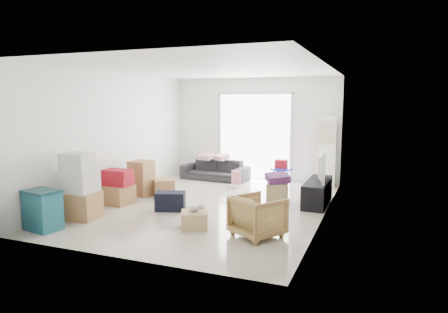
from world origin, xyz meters
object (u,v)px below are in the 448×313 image
Objects in this scene: tv_console at (317,192)px; ottoman at (277,192)px; television at (318,177)px; armchair at (258,214)px; kids_table at (281,167)px; wood_crate at (194,220)px; sofa at (215,167)px; ac_tower at (327,151)px; storage_bins at (43,210)px.

ottoman is at bearing -168.60° from tv_console.
television reaches higher than tv_console.
ottoman is (-0.24, 2.23, -0.15)m from armchair.
kids_table is 1.59× the size of wood_crate.
tv_console is 0.31m from television.
wood_crate is at bearing -67.20° from sofa.
sofa is (-2.90, -0.15, -0.52)m from ac_tower.
ac_tower is 2.61× the size of kids_table.
storage_bins is at bearing -126.98° from ac_tower.
ottoman is 0.95× the size of wood_crate.
storage_bins reaches higher than television.
television is 0.59× the size of sofa.
storage_bins is at bearing -156.70° from wood_crate.
kids_table is (-1.08, 1.34, -0.07)m from television.
kids_table is (-0.52, 3.73, 0.13)m from armchair.
kids_table is at bearing 128.84° from tv_console.
tv_console is 3.59× the size of ottoman.
ottoman is (-0.80, -0.16, -0.35)m from television.
ac_tower is at bearing 68.94° from wood_crate.
ac_tower is at bearing 68.61° from ottoman.
television is at bearing -88.37° from ac_tower.
ac_tower is 1.78m from television.
ac_tower reaches higher than ottoman.
wood_crate is at bearing -124.55° from tv_console.
wood_crate is (-0.84, -2.23, -0.06)m from ottoman.
storage_bins reaches higher than ottoman.
tv_console reaches higher than ottoman.
storage_bins is 1.57× the size of wood_crate.
storage_bins is 5.48m from kids_table.
kids_table is at bearing 59.03° from storage_bins.
armchair is at bearing -0.29° from wood_crate.
storage_bins reaches higher than tv_console.
television is at bearing 40.74° from storage_bins.
wood_crate is at bearing 23.30° from storage_bins.
storage_bins is 4.46m from ottoman.
tv_console is 2.46m from armchair.
tv_console is at bearing 55.45° from wood_crate.
armchair is 2.25m from ottoman.
television is 1.61× the size of storage_bins.
wood_crate is (1.31, -3.99, -0.21)m from sofa.
television is 1.59× the size of kids_table.
storage_bins is 2.46m from wood_crate.
ottoman is at bearing -51.84° from armchair.
ottoman is at bearing 69.23° from wood_crate.
kids_table is at bearing -50.09° from armchair.
ac_tower is 1.18m from kids_table.
sofa is 2.56× the size of armchair.
ac_tower is at bearing 53.02° from storage_bins.
wood_crate is (-1.64, -2.39, -0.10)m from tv_console.
ac_tower is 2.16m from ottoman.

